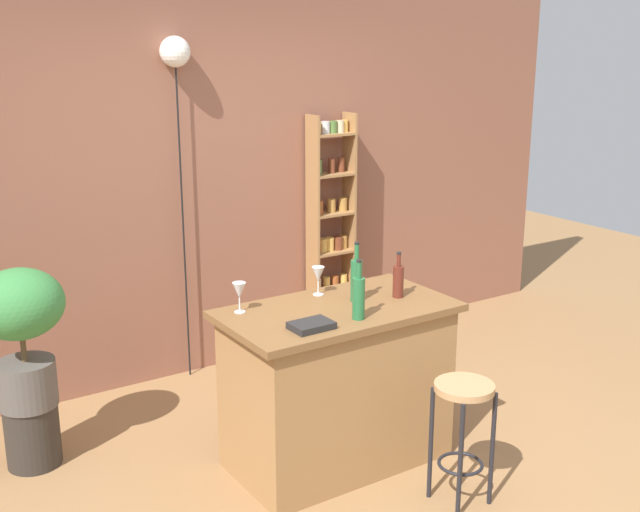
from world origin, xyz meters
TOP-DOWN VIEW (x-y plane):
  - ground at (0.00, 0.00)m, footprint 12.00×12.00m
  - back_wall at (0.00, 1.95)m, footprint 6.40×0.10m
  - kitchen_counter at (0.00, 0.30)m, footprint 1.26×0.69m
  - bar_stool at (0.30, -0.39)m, footprint 0.30×0.30m
  - spice_shelf at (0.97, 1.79)m, footprint 0.35×0.17m
  - plant_stool at (-1.44, 1.19)m, footprint 0.30×0.30m
  - potted_plant at (-1.44, 1.19)m, footprint 0.48×0.43m
  - bottle_sauce_amber at (-0.01, 0.09)m, footprint 0.07×0.07m
  - bottle_vinegar at (0.38, 0.26)m, footprint 0.06×0.06m
  - bottle_olive_oil at (0.15, 0.33)m, footprint 0.06×0.06m
  - wine_glass_left at (-0.48, 0.52)m, footprint 0.07×0.07m
  - wine_glass_center at (0.03, 0.54)m, footprint 0.07×0.07m
  - cookbook at (-0.29, 0.10)m, footprint 0.21×0.15m
  - pendant_globe_light at (-0.21, 1.84)m, footprint 0.20×0.20m

SIDE VIEW (x-z plane):
  - ground at x=0.00m, z-range 0.00..0.00m
  - plant_stool at x=-1.44m, z-range 0.00..0.36m
  - kitchen_counter at x=0.00m, z-range 0.00..0.92m
  - bar_stool at x=0.30m, z-range 0.15..0.80m
  - potted_plant at x=-1.44m, z-range 0.45..1.23m
  - spice_shelf at x=0.97m, z-range 0.03..1.81m
  - cookbook at x=-0.29m, z-range 0.91..0.95m
  - bottle_vinegar at x=0.38m, z-range 0.88..1.14m
  - wine_glass_left at x=-0.48m, z-range 0.95..1.11m
  - wine_glass_center at x=0.03m, z-range 0.95..1.11m
  - bottle_sauce_amber at x=-0.01m, z-range 0.87..1.19m
  - bottle_olive_oil at x=0.15m, z-range 0.87..1.21m
  - back_wall at x=0.00m, z-range 0.00..2.80m
  - pendant_globe_light at x=-0.21m, z-range 1.02..3.35m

